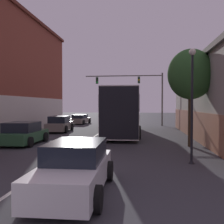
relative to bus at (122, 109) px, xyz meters
The scene contains 9 objects.
lane_center_line 4.50m from the bus, 120.22° to the right, with size 0.14×44.72×0.01m.
bus is the anchor object (origin of this frame).
hatchback_foreground 15.57m from the bus, 90.72° to the right, with size 1.96×4.19×1.43m.
parked_car_left_near 6.10m from the bus, behind, with size 2.17×4.34×1.46m.
parked_car_left_far 9.16m from the bus, 129.69° to the right, with size 2.18×3.98×1.41m.
parked_car_left_distant 12.58m from the bus, 120.29° to the left, with size 2.20×4.29×1.22m.
traffic_signal_gantry 9.34m from the bus, 81.98° to the left, with size 9.34×0.36×6.30m.
street_lamp 12.02m from the bus, 71.55° to the right, with size 0.29×0.29×4.87m.
street_tree_near 8.42m from the bus, 55.74° to the right, with size 2.72×2.45×5.82m.
Camera 1 is at (3.70, -2.94, 2.50)m, focal length 42.00 mm.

